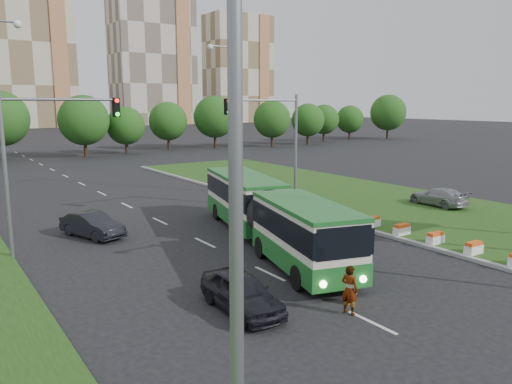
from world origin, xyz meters
TOP-DOWN VIEW (x-y plane):
  - ground at (0.00, 0.00)m, footprint 360.00×360.00m
  - grass_median at (13.00, 8.00)m, footprint 14.00×60.00m
  - median_kerb at (6.05, 8.00)m, footprint 0.30×60.00m
  - lane_markings at (-3.00, 20.00)m, footprint 0.20×100.00m
  - flower_planters at (6.70, -2.50)m, footprint 1.10×11.50m
  - traffic_mast_median at (4.78, 10.00)m, footprint 5.76×0.32m
  - traffic_mast_left at (-10.38, 9.00)m, footprint 5.76×0.32m
  - street_lamps at (-3.00, 10.00)m, footprint 36.00×60.00m
  - tree_line at (10.00, 55.00)m, footprint 120.00×8.00m
  - apartment_tower_ceast at (15.00, 150.00)m, footprint 25.00×15.00m
  - apartment_tower_east at (55.00, 150.00)m, footprint 27.00×15.00m
  - midrise_east at (90.00, 150.00)m, footprint 24.00×14.00m
  - articulated_bus at (-0.49, 4.02)m, footprint 2.58×16.58m
  - car_left_near at (-6.18, -2.65)m, footprint 1.86×4.22m
  - car_left_far at (-7.65, 10.59)m, footprint 2.82×4.47m
  - car_median at (15.32, 4.68)m, footprint 2.05×4.54m
  - pedestrian at (-3.14, -5.02)m, footprint 0.57×0.74m
  - shopping_trolley at (-2.44, -4.34)m, footprint 0.30×0.32m

SIDE VIEW (x-z plane):
  - ground at x=0.00m, z-range 0.00..0.00m
  - lane_markings at x=-3.00m, z-range -0.01..0.01m
  - grass_median at x=13.00m, z-range 0.00..0.15m
  - median_kerb at x=6.05m, z-range 0.00..0.18m
  - shopping_trolley at x=-2.44m, z-range 0.00..0.52m
  - flower_planters at x=6.70m, z-range 0.15..0.75m
  - car_left_far at x=-7.65m, z-range 0.00..1.39m
  - car_left_near at x=-6.18m, z-range 0.00..1.41m
  - car_median at x=15.32m, z-range 0.15..1.44m
  - pedestrian at x=-3.14m, z-range 0.00..1.80m
  - articulated_bus at x=-0.49m, z-range 0.31..3.04m
  - tree_line at x=10.00m, z-range 0.00..9.00m
  - traffic_mast_median at x=4.78m, z-range 1.35..9.35m
  - traffic_mast_left at x=-10.38m, z-range 1.35..9.35m
  - street_lamps at x=-3.00m, z-range 0.00..12.00m
  - midrise_east at x=90.00m, z-range 0.00..40.00m
  - apartment_tower_east at x=55.00m, z-range 0.00..47.00m
  - apartment_tower_ceast at x=15.00m, z-range 0.00..50.00m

